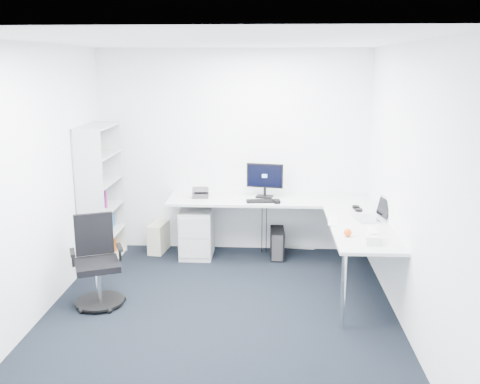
# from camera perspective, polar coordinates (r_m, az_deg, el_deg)

# --- Properties ---
(ground) EXTENTS (4.20, 4.20, 0.00)m
(ground) POSITION_cam_1_polar(r_m,az_deg,el_deg) (5.58, -2.20, -13.10)
(ground) COLOR black
(ceiling) EXTENTS (4.20, 4.20, 0.00)m
(ceiling) POSITION_cam_1_polar(r_m,az_deg,el_deg) (4.99, -2.49, 15.80)
(ceiling) COLOR white
(wall_back) EXTENTS (3.60, 0.02, 2.70)m
(wall_back) POSITION_cam_1_polar(r_m,az_deg,el_deg) (7.17, -0.73, 4.32)
(wall_back) COLOR white
(wall_back) RESTS_ON ground
(wall_front) EXTENTS (3.60, 0.02, 2.70)m
(wall_front) POSITION_cam_1_polar(r_m,az_deg,el_deg) (3.13, -6.04, -8.21)
(wall_front) COLOR white
(wall_front) RESTS_ON ground
(wall_left) EXTENTS (0.02, 4.20, 2.70)m
(wall_left) POSITION_cam_1_polar(r_m,az_deg,el_deg) (5.58, -21.05, 0.72)
(wall_left) COLOR white
(wall_left) RESTS_ON ground
(wall_right) EXTENTS (0.02, 4.20, 2.70)m
(wall_right) POSITION_cam_1_polar(r_m,az_deg,el_deg) (5.26, 17.57, 0.25)
(wall_right) COLOR white
(wall_right) RESTS_ON ground
(l_desk) EXTENTS (2.73, 1.53, 0.80)m
(l_desk) POSITION_cam_1_polar(r_m,az_deg,el_deg) (6.70, 3.60, -4.76)
(l_desk) COLOR #BBBDBD
(l_desk) RESTS_ON ground
(drawer_pedestal) EXTENTS (0.42, 0.52, 0.64)m
(drawer_pedestal) POSITION_cam_1_polar(r_m,az_deg,el_deg) (7.11, -4.63, -4.36)
(drawer_pedestal) COLOR #BBBDBD
(drawer_pedestal) RESTS_ON ground
(bookshelf) EXTENTS (0.34, 0.88, 1.77)m
(bookshelf) POSITION_cam_1_polar(r_m,az_deg,el_deg) (6.94, -14.60, -0.36)
(bookshelf) COLOR #B8BABA
(bookshelf) RESTS_ON ground
(task_chair) EXTENTS (0.70, 0.70, 0.95)m
(task_chair) POSITION_cam_1_polar(r_m,az_deg,el_deg) (5.82, -14.99, -7.29)
(task_chair) COLOR black
(task_chair) RESTS_ON ground
(black_pc_tower) EXTENTS (0.19, 0.40, 0.39)m
(black_pc_tower) POSITION_cam_1_polar(r_m,az_deg,el_deg) (7.09, 3.99, -5.47)
(black_pc_tower) COLOR black
(black_pc_tower) RESTS_ON ground
(beige_pc_tower) EXTENTS (0.24, 0.44, 0.40)m
(beige_pc_tower) POSITION_cam_1_polar(r_m,az_deg,el_deg) (7.38, -8.66, -4.78)
(beige_pc_tower) COLOR beige
(beige_pc_tower) RESTS_ON ground
(power_strip) EXTENTS (0.37, 0.11, 0.04)m
(power_strip) POSITION_cam_1_polar(r_m,az_deg,el_deg) (7.51, 6.53, -5.82)
(power_strip) COLOR silver
(power_strip) RESTS_ON ground
(monitor) EXTENTS (0.50, 0.24, 0.46)m
(monitor) POSITION_cam_1_polar(r_m,az_deg,el_deg) (6.94, 2.65, 1.27)
(monitor) COLOR black
(monitor) RESTS_ON l_desk
(black_keyboard) EXTENTS (0.44, 0.20, 0.02)m
(black_keyboard) POSITION_cam_1_polar(r_m,az_deg,el_deg) (6.76, 2.49, -0.97)
(black_keyboard) COLOR black
(black_keyboard) RESTS_ON l_desk
(mouse) EXTENTS (0.09, 0.12, 0.04)m
(mouse) POSITION_cam_1_polar(r_m,az_deg,el_deg) (6.70, 3.90, -1.04)
(mouse) COLOR black
(mouse) RESTS_ON l_desk
(desk_phone) EXTENTS (0.22, 0.22, 0.14)m
(desk_phone) POSITION_cam_1_polar(r_m,az_deg,el_deg) (6.99, -4.23, 0.03)
(desk_phone) COLOR #2D2D30
(desk_phone) RESTS_ON l_desk
(laptop) EXTENTS (0.41, 0.40, 0.25)m
(laptop) POSITION_cam_1_polar(r_m,az_deg,el_deg) (6.13, 13.33, -1.76)
(laptop) COLOR silver
(laptop) RESTS_ON l_desk
(white_keyboard) EXTENTS (0.16, 0.38, 0.01)m
(white_keyboard) POSITION_cam_1_polar(r_m,az_deg,el_deg) (6.01, 9.92, -3.07)
(white_keyboard) COLOR silver
(white_keyboard) RESTS_ON l_desk
(headphones) EXTENTS (0.15, 0.22, 0.05)m
(headphones) POSITION_cam_1_polar(r_m,az_deg,el_deg) (6.54, 12.41, -1.63)
(headphones) COLOR black
(headphones) RESTS_ON l_desk
(orange_fruit) EXTENTS (0.08, 0.08, 0.08)m
(orange_fruit) POSITION_cam_1_polar(r_m,az_deg,el_deg) (5.52, 11.42, -4.27)
(orange_fruit) COLOR #F55415
(orange_fruit) RESTS_ON l_desk
(tissue_box) EXTENTS (0.15, 0.25, 0.09)m
(tissue_box) POSITION_cam_1_polar(r_m,az_deg,el_deg) (5.40, 13.87, -4.77)
(tissue_box) COLOR silver
(tissue_box) RESTS_ON l_desk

